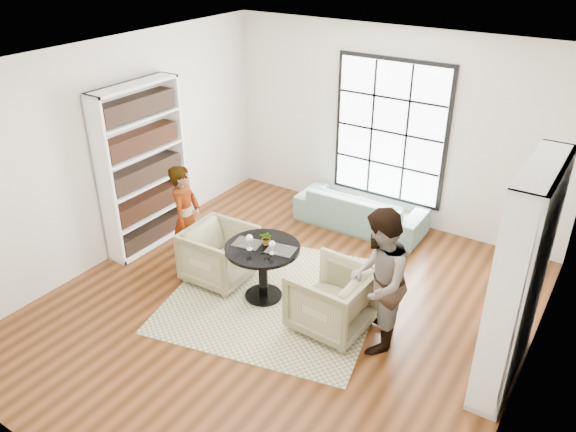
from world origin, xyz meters
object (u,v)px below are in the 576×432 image
Objects in this scene: person_left at (186,219)px; armchair_left at (220,254)px; pedestal_table at (263,261)px; wine_glass_left at (249,239)px; armchair_right at (332,299)px; flower_centerpiece at (267,238)px; sofa at (361,209)px; wine_glass_right at (272,245)px; person_right at (378,281)px.

armchair_left is at bearing -109.14° from person_left.
wine_glass_left is at bearing -127.63° from pedestal_table.
pedestal_table is 1.08× the size of armchair_right.
wine_glass_left reaches higher than flower_centerpiece.
armchair_left reaches higher than sofa.
armchair_left is 0.67m from person_left.
armchair_left is 4.53× the size of flower_centerpiece.
wine_glass_right is at bearing -97.50° from armchair_left.
sofa is 2.41× the size of armchair_left.
pedestal_table is 1.29m from person_left.
flower_centerpiece is (0.01, 0.08, 0.30)m from pedestal_table.
sofa is 11.45× the size of wine_glass_right.
person_left is at bearing -108.76° from person_right.
person_right is at bearing 118.61° from sofa.
pedestal_table is 2.41m from sofa.
sofa is 1.19× the size of person_right.
flower_centerpiece is at bearing 84.80° from sofa.
wine_glass_left is (-0.28, -2.52, 0.60)m from sofa.
armchair_left is 4.76× the size of wine_glass_right.
armchair_right is 0.57× the size of person_left.
wine_glass_right is (0.29, 0.07, -0.02)m from wine_glass_left.
person_left is 0.90× the size of person_right.
person_left is 1.46m from wine_glass_right.
wine_glass_right is at bearing 13.09° from wine_glass_left.
wine_glass_left is (-0.10, -0.13, 0.35)m from pedestal_table.
armchair_right is (1.73, -0.08, 0.01)m from armchair_left.
wine_glass_right is (-0.82, -0.01, 0.48)m from armchair_right.
person_right is at bearing -4.79° from flower_centerpiece.
armchair_left is at bearing 68.16° from sofa.
pedestal_table is at bearing -89.68° from armchair_right.
flower_centerpiece is (-0.18, 0.14, -0.03)m from wine_glass_right.
sofa is at bearing -50.75° from person_left.
person_left is at bearing 57.47° from sofa.
armchair_left is 2.33m from person_right.
armchair_right is (1.01, -0.05, -0.15)m from pedestal_table.
pedestal_table is at bearing 84.73° from sofa.
wine_glass_left is 1.09× the size of flower_centerpiece.
person_right is 1.37m from wine_glass_right.
person_right is (0.55, 0.00, 0.45)m from armchair_right.
armchair_right is 1.22m from wine_glass_left.
wine_glass_left reaches higher than wine_glass_right.
person_left is (-1.27, 0.03, 0.22)m from pedestal_table.
wine_glass_right is at bearing -106.64° from person_right.
wine_glass_left is at bearing -106.04° from armchair_left.
armchair_right is (0.83, -2.44, 0.10)m from sofa.
pedestal_table is 5.31× the size of wine_glass_right.
pedestal_table is at bearing -96.50° from flower_centerpiece.
wine_glass_left is 0.24m from flower_centerpiece.
wine_glass_right is (-1.37, -0.01, 0.02)m from person_right.
person_left is (-1.45, -2.36, 0.47)m from sofa.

